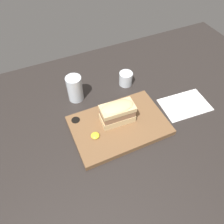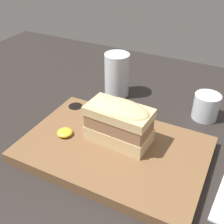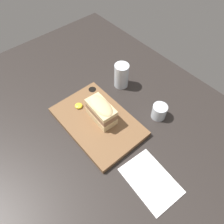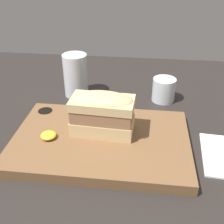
# 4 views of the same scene
# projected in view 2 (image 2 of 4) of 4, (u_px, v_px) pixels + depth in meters

# --- Properties ---
(dining_table) EXTENTS (1.59, 1.05, 0.02)m
(dining_table) POSITION_uv_depth(u_px,v_px,m) (153.00, 163.00, 0.58)
(dining_table) COLOR #282321
(dining_table) RESTS_ON ground
(serving_board) EXTENTS (0.37, 0.25, 0.02)m
(serving_board) POSITION_uv_depth(u_px,v_px,m) (113.00, 149.00, 0.58)
(serving_board) COLOR brown
(serving_board) RESTS_ON dining_table
(sandwich) EXTENTS (0.13, 0.08, 0.09)m
(sandwich) POSITION_uv_depth(u_px,v_px,m) (118.00, 122.00, 0.56)
(sandwich) COLOR #DBBC84
(sandwich) RESTS_ON serving_board
(mustard_dollop) EXTENTS (0.03, 0.03, 0.01)m
(mustard_dollop) POSITION_uv_depth(u_px,v_px,m) (65.00, 133.00, 0.60)
(mustard_dollop) COLOR yellow
(mustard_dollop) RESTS_ON serving_board
(water_glass) EXTENTS (0.07, 0.07, 0.12)m
(water_glass) POSITION_uv_depth(u_px,v_px,m) (117.00, 77.00, 0.76)
(water_glass) COLOR silver
(water_glass) RESTS_ON dining_table
(wine_glass) EXTENTS (0.06, 0.06, 0.06)m
(wine_glass) POSITION_uv_depth(u_px,v_px,m) (206.00, 107.00, 0.68)
(wine_glass) COLOR silver
(wine_glass) RESTS_ON dining_table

